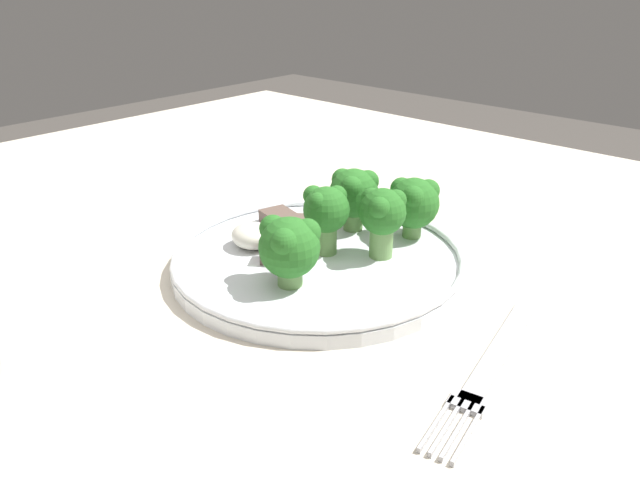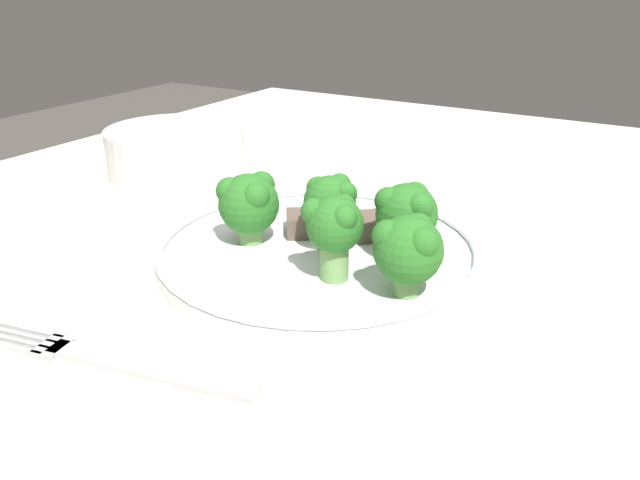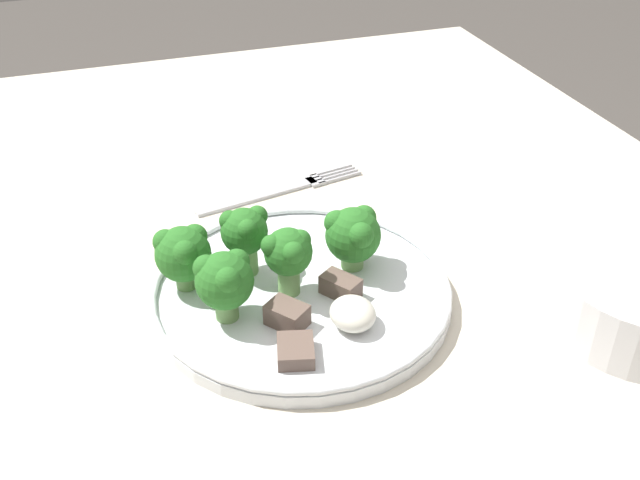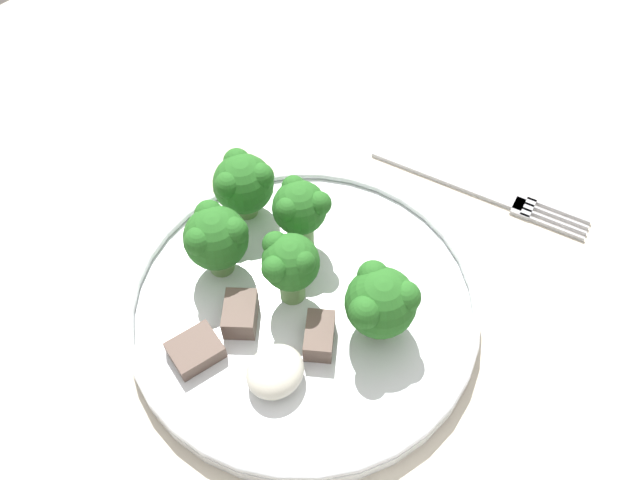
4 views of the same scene
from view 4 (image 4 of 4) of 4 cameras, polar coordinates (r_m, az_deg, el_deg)
table at (r=0.58m, az=-3.19°, el=-9.87°), size 1.31×1.05×0.77m
dinner_plate at (r=0.48m, az=-1.37°, el=-5.81°), size 0.27×0.27×0.02m
fork at (r=0.58m, az=13.92°, el=4.64°), size 0.06×0.20×0.00m
broccoli_floret_near_rim_left at (r=0.44m, az=-2.98°, el=-2.39°), size 0.04×0.04×0.06m
broccoli_floret_center_left at (r=0.48m, az=-1.88°, el=2.84°), size 0.04×0.04×0.07m
broccoli_floret_back_left at (r=0.47m, az=-9.50°, el=0.25°), size 0.05×0.05×0.06m
broccoli_floret_front_left at (r=0.44m, az=5.58°, el=-5.63°), size 0.05×0.05×0.06m
broccoli_floret_center_back at (r=0.51m, az=-7.03°, el=5.21°), size 0.05×0.05×0.06m
meat_slice_front_slice at (r=0.45m, az=-0.06°, el=-8.74°), size 0.04×0.04×0.02m
meat_slice_middle_slice at (r=0.46m, az=-11.32°, el=-9.84°), size 0.04×0.04×0.01m
meat_slice_rear_slice at (r=0.46m, az=-7.15°, el=-6.82°), size 0.04×0.04×0.02m
sauce_dollop at (r=0.44m, az=-4.12°, el=-11.90°), size 0.04×0.04×0.02m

